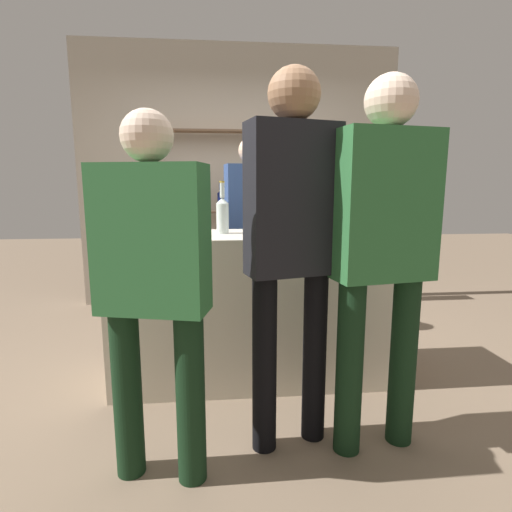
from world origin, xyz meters
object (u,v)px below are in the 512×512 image
(counter_bottle_3, at_px, (319,211))
(counter_bottle_4, at_px, (270,216))
(wine_glass, at_px, (283,215))
(customer_left, at_px, (153,276))
(customer_center, at_px, (292,231))
(counter_bottle_0, at_px, (140,215))
(server_behind_counter, at_px, (252,221))
(counter_bottle_1, at_px, (223,214))
(cork_jar, at_px, (289,223))
(customer_right, at_px, (383,240))
(counter_bottle_2, at_px, (267,211))

(counter_bottle_3, distance_m, counter_bottle_4, 0.49)
(counter_bottle_3, bearing_deg, wine_glass, -171.20)
(counter_bottle_4, distance_m, customer_left, 1.05)
(counter_bottle_4, relative_size, customer_center, 0.19)
(counter_bottle_0, height_order, server_behind_counter, server_behind_counter)
(counter_bottle_1, distance_m, cork_jar, 0.44)
(counter_bottle_1, height_order, server_behind_counter, server_behind_counter)
(counter_bottle_0, distance_m, counter_bottle_3, 1.23)
(counter_bottle_1, bearing_deg, customer_right, -49.69)
(counter_bottle_1, distance_m, wine_glass, 0.43)
(wine_glass, relative_size, customer_left, 0.10)
(counter_bottle_4, bearing_deg, customer_right, -58.71)
(counter_bottle_0, xyz_separation_m, customer_left, (0.20, -0.81, -0.20))
(counter_bottle_0, bearing_deg, server_behind_counter, 51.63)
(counter_bottle_4, xyz_separation_m, cork_jar, (0.13, 0.06, -0.05))
(counter_bottle_1, height_order, wine_glass, counter_bottle_1)
(counter_bottle_1, bearing_deg, cork_jar, -10.84)
(counter_bottle_3, relative_size, counter_bottle_4, 1.01)
(counter_bottle_0, bearing_deg, counter_bottle_1, 19.61)
(counter_bottle_1, distance_m, customer_left, 1.05)
(customer_right, bearing_deg, cork_jar, 11.80)
(cork_jar, height_order, customer_center, customer_center)
(server_behind_counter, bearing_deg, counter_bottle_2, -5.98)
(counter_bottle_1, bearing_deg, counter_bottle_3, 11.99)
(wine_glass, bearing_deg, customer_right, -71.88)
(server_behind_counter, bearing_deg, counter_bottle_3, 24.38)
(counter_bottle_3, bearing_deg, counter_bottle_4, -143.35)
(counter_bottle_1, xyz_separation_m, counter_bottle_4, (0.30, -0.14, -0.00))
(customer_center, bearing_deg, server_behind_counter, -12.33)
(wine_glass, bearing_deg, counter_bottle_1, -166.00)
(wine_glass, xyz_separation_m, cork_jar, (0.01, -0.19, -0.04))
(cork_jar, relative_size, customer_right, 0.08)
(counter_bottle_2, xyz_separation_m, counter_bottle_3, (0.38, 0.08, -0.01))
(counter_bottle_1, xyz_separation_m, wine_glass, (0.42, 0.10, -0.02))
(customer_right, relative_size, customer_left, 1.12)
(counter_bottle_1, distance_m, customer_right, 1.14)
(counter_bottle_2, bearing_deg, wine_glass, 19.83)
(counter_bottle_2, bearing_deg, cork_jar, -48.99)
(counter_bottle_2, height_order, wine_glass, counter_bottle_2)
(wine_glass, relative_size, customer_center, 0.09)
(counter_bottle_4, xyz_separation_m, customer_left, (-0.60, -0.84, -0.19))
(counter_bottle_2, distance_m, cork_jar, 0.20)
(counter_bottle_0, bearing_deg, customer_right, -29.15)
(counter_bottle_2, distance_m, wine_glass, 0.13)
(wine_glass, bearing_deg, counter_bottle_4, -116.06)
(customer_right, bearing_deg, counter_bottle_4, 21.76)
(counter_bottle_1, xyz_separation_m, customer_right, (0.74, -0.87, -0.07))
(counter_bottle_0, relative_size, counter_bottle_3, 1.05)
(counter_bottle_3, relative_size, server_behind_counter, 0.20)
(server_behind_counter, bearing_deg, counter_bottle_1, -27.76)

